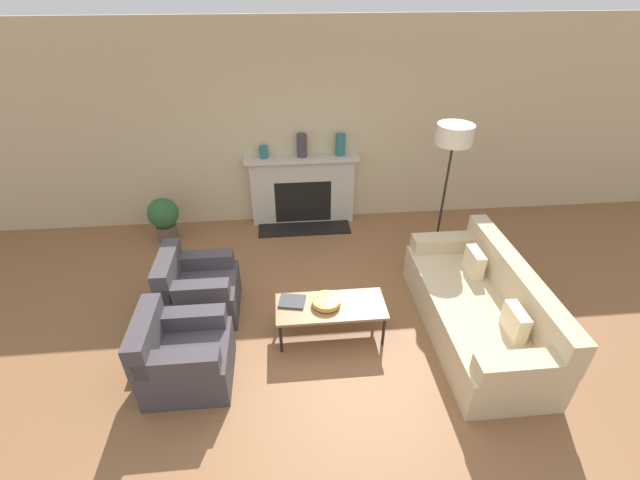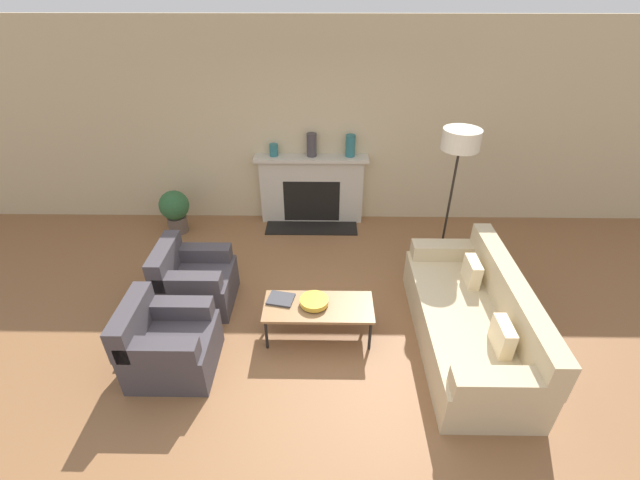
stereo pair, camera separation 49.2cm
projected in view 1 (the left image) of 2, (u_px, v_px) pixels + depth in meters
ground_plane at (322, 353)px, 4.47m from camera, size 18.00×18.00×0.00m
wall_back at (302, 128)px, 6.10m from camera, size 18.00×0.06×2.90m
fireplace at (303, 191)px, 6.49m from camera, size 1.67×0.59×1.07m
couch at (480, 309)px, 4.56m from camera, size 0.94×2.15×0.85m
armchair_near at (183, 356)px, 4.02m from camera, size 0.81×0.74×0.79m
armchair_far at (198, 290)px, 4.84m from camera, size 0.81×0.74×0.79m
coffee_table at (331, 308)px, 4.49m from camera, size 1.15×0.49×0.41m
bowl at (326, 301)px, 4.46m from camera, size 0.30×0.30×0.07m
book at (292, 301)px, 4.51m from camera, size 0.31×0.27×0.02m
floor_lamp at (453, 143)px, 5.14m from camera, size 0.44×0.44×1.83m
mantel_vase_left at (264, 152)px, 6.11m from camera, size 0.13×0.13×0.17m
mantel_vase_center_left at (302, 145)px, 6.11m from camera, size 0.14×0.14×0.33m
mantel_vase_center_right at (340, 145)px, 6.16m from camera, size 0.14×0.14×0.32m
potted_plant at (164, 217)px, 6.10m from camera, size 0.43×0.43×0.66m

